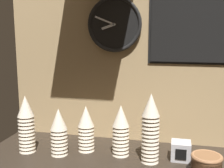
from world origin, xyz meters
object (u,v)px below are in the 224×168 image
object	(u,v)px
cup_stack_center	(121,130)
menu_board	(189,19)
cup_stack_left	(59,132)
cup_stack_center_left	(86,128)
cup_stack_far_left	(26,124)
cup_stack_center_right	(150,128)
napkin_dispenser	(181,151)
bowl_stack_right	(206,164)
wall_clock	(114,24)

from	to	relation	value
cup_stack_center	menu_board	xyz separation A→B (m)	(0.32, 0.22, 0.57)
cup_stack_left	menu_board	world-z (taller)	menu_board
cup_stack_center_left	menu_board	bearing A→B (deg)	21.47
cup_stack_far_left	cup_stack_center_right	xyz separation A→B (m)	(0.65, 0.02, 0.02)
cup_stack_far_left	cup_stack_center	xyz separation A→B (m)	(0.50, 0.07, -0.02)
cup_stack_far_left	napkin_dispenser	bearing A→B (deg)	5.81
cup_stack_center	bowl_stack_right	distance (m)	0.44
cup_stack_center	napkin_dispenser	xyz separation A→B (m)	(0.30, 0.01, -0.09)
cup_stack_center_right	cup_stack_center_left	xyz separation A→B (m)	(-0.35, 0.06, -0.05)
napkin_dispenser	cup_stack_center_left	bearing A→B (deg)	179.85
bowl_stack_right	menu_board	bearing A→B (deg)	105.18
cup_stack_far_left	cup_stack_center_right	world-z (taller)	cup_stack_center_right
bowl_stack_right	napkin_dispenser	distance (m)	0.17
cup_stack_far_left	bowl_stack_right	size ratio (longest dim) A/B	2.20
cup_stack_center_left	cup_stack_center	xyz separation A→B (m)	(0.19, -0.01, 0.01)
bowl_stack_right	napkin_dispenser	world-z (taller)	same
cup_stack_far_left	napkin_dispenser	world-z (taller)	cup_stack_far_left
cup_stack_center_left	bowl_stack_right	xyz separation A→B (m)	(0.61, -0.13, -0.07)
wall_clock	napkin_dispenser	size ratio (longest dim) A/B	3.25
cup_stack_center	cup_stack_center_left	bearing A→B (deg)	175.65
cup_stack_far_left	bowl_stack_right	xyz separation A→B (m)	(0.91, -0.05, -0.10)
cup_stack_center	menu_board	bearing A→B (deg)	33.90
bowl_stack_right	cup_stack_left	bearing A→B (deg)	176.10
cup_stack_center_left	bowl_stack_right	size ratio (longest dim) A/B	1.78
wall_clock	menu_board	size ratio (longest dim) A/B	0.64
cup_stack_left	cup_stack_center_right	size ratio (longest dim) A/B	0.72
cup_stack_center_left	napkin_dispenser	world-z (taller)	cup_stack_center_left
bowl_stack_right	menu_board	size ratio (longest dim) A/B	0.29
cup_stack_left	bowl_stack_right	world-z (taller)	cup_stack_left
wall_clock	cup_stack_center	bearing A→B (deg)	-68.82
cup_stack_left	menu_board	bearing A→B (deg)	24.08
wall_clock	napkin_dispenser	world-z (taller)	wall_clock
cup_stack_center_left	cup_stack_center	distance (m)	0.19
cup_stack_center_left	cup_stack_left	bearing A→B (deg)	-145.95
cup_stack_left	napkin_dispenser	bearing A→B (deg)	7.40
cup_stack_center_right	napkin_dispenser	distance (m)	0.20
cup_stack_center_left	cup_stack_center	size ratio (longest dim) A/B	0.93
cup_stack_center_right	cup_stack_center	size ratio (longest dim) A/B	1.29
cup_stack_center_right	cup_stack_center	bearing A→B (deg)	163.93
napkin_dispenser	cup_stack_far_left	bearing A→B (deg)	-174.19
cup_stack_center	wall_clock	world-z (taller)	wall_clock
bowl_stack_right	napkin_dispenser	size ratio (longest dim) A/B	1.46
cup_stack_far_left	cup_stack_center	world-z (taller)	cup_stack_far_left
cup_stack_center_right	wall_clock	bearing A→B (deg)	133.04
cup_stack_center_left	napkin_dispenser	bearing A→B (deg)	-0.15
cup_stack_center_right	menu_board	bearing A→B (deg)	57.39
cup_stack_center	napkin_dispenser	world-z (taller)	cup_stack_center
cup_stack_center	wall_clock	xyz separation A→B (m)	(-0.08, 0.21, 0.54)
menu_board	cup_stack_far_left	bearing A→B (deg)	-160.80
cup_stack_left	napkin_dispenser	distance (m)	0.63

